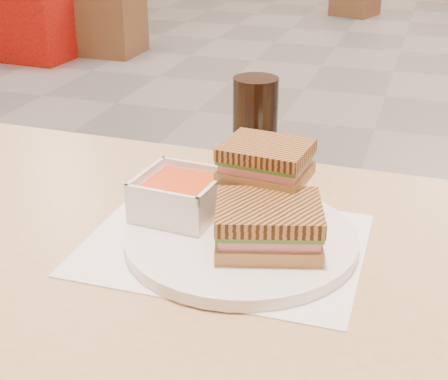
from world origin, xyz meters
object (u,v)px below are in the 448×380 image
(plate, at_px, (241,239))
(soup_bowl, at_px, (180,197))
(main_table, at_px, (142,320))
(panini_lower, at_px, (268,225))
(bg_chair_0r, at_px, (111,22))
(bg_table_0, at_px, (32,4))
(cola_glass, at_px, (255,125))

(plate, height_order, soup_bowl, soup_bowl)
(main_table, height_order, panini_lower, panini_lower)
(plate, bearing_deg, bg_chair_0r, 119.45)
(main_table, relative_size, bg_chair_0r, 2.56)
(panini_lower, xyz_separation_m, bg_table_0, (-2.75, 3.66, -0.43))
(panini_lower, bearing_deg, cola_glass, 108.79)
(cola_glass, bearing_deg, soup_bowl, -101.38)
(plate, height_order, bg_chair_0r, plate)
(main_table, xyz_separation_m, soup_bowl, (0.03, 0.07, 0.16))
(cola_glass, bearing_deg, plate, -78.39)
(panini_lower, height_order, bg_table_0, panini_lower)
(plate, distance_m, panini_lower, 0.06)
(soup_bowl, xyz_separation_m, panini_lower, (0.13, -0.05, 0.00))
(cola_glass, xyz_separation_m, bg_table_0, (-2.66, 3.40, -0.47))
(plate, xyz_separation_m, bg_chair_0r, (-2.13, 3.77, -0.52))
(cola_glass, bearing_deg, bg_table_0, 128.08)
(panini_lower, bearing_deg, bg_table_0, 126.92)
(bg_table_0, bearing_deg, soup_bowl, -54.09)
(soup_bowl, distance_m, cola_glass, 0.23)
(main_table, xyz_separation_m, bg_chair_0r, (-2.00, 3.81, -0.40))
(soup_bowl, distance_m, bg_table_0, 4.49)
(panini_lower, bearing_deg, bg_chair_0r, 119.78)
(bg_chair_0r, bearing_deg, panini_lower, -60.22)
(main_table, distance_m, bg_table_0, 4.51)
(main_table, height_order, bg_table_0, main_table)
(soup_bowl, bearing_deg, main_table, -112.93)
(soup_bowl, bearing_deg, bg_table_0, 125.91)
(plate, height_order, cola_glass, cola_glass)
(main_table, distance_m, soup_bowl, 0.18)
(panini_lower, relative_size, cola_glass, 0.99)
(soup_bowl, relative_size, cola_glass, 0.75)
(plate, xyz_separation_m, cola_glass, (-0.05, 0.25, 0.07))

